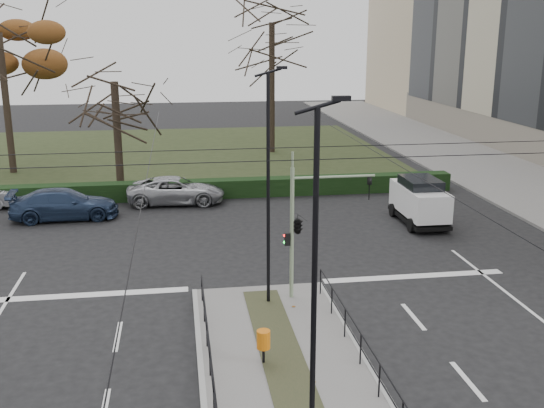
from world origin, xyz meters
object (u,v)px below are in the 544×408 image
Objects in this scene: litter_bin at (263,340)px; streetlamp_median_far at (269,188)px; parked_car_fourth at (176,190)px; traffic_light at (300,223)px; white_van at (420,200)px; bare_tree_center at (272,32)px; streetlamp_median_near at (315,297)px; parked_car_third at (64,204)px; bare_tree_near at (115,90)px.

litter_bin is 0.12× the size of streetlamp_median_far.
streetlamp_median_far is at bearing -164.68° from parked_car_fourth.
traffic_light is at bearing 14.49° from streetlamp_median_far.
bare_tree_center reaches higher than white_van.
streetlamp_median_near is 19.59m from white_van.
traffic_light is 0.87× the size of parked_car_third.
parked_car_third is 1.00× the size of parked_car_fourth.
parked_car_third is at bearing 125.83° from streetlamp_median_far.
traffic_light is at bearing -132.38° from white_van.
parked_car_third is 0.41× the size of bare_tree_center.
parked_car_third is 7.78m from bare_tree_near.
white_van is 0.50× the size of bare_tree_near.
white_van is at bearing 47.62° from traffic_light.
streetlamp_median_far is 12.38m from white_van.
bare_tree_near is at bearing -134.05° from bare_tree_center.
bare_tree_near reaches higher than white_van.
streetlamp_median_far is 1.90× the size of white_van.
parked_car_third is 17.40m from white_van.
parked_car_fourth is 0.41× the size of bare_tree_center.
parked_car_third is (-8.14, 20.53, -3.31)m from streetlamp_median_near.
streetlamp_median_far is 0.61× the size of bare_tree_center.
parked_car_fourth is at bearing 96.65° from streetlamp_median_near.
parked_car_third is at bearing 111.63° from streetlamp_median_near.
traffic_light is at bearing -160.19° from parked_car_fourth.
white_van is (9.29, 12.54, 0.35)m from litter_bin.
white_van is at bearing 44.69° from streetlamp_median_far.
bare_tree_near is (-14.78, 8.74, 4.67)m from white_van.
traffic_light is at bearing -96.60° from bare_tree_center.
streetlamp_median_far reaches higher than traffic_light.
streetlamp_median_far is at bearing -98.72° from bare_tree_center.
parked_car_fourth is at bearing -71.21° from parked_car_third.
parked_car_fourth is 1.26× the size of white_van.
white_van is at bearing 53.46° from litter_bin.
white_van reaches higher than parked_car_third.
bare_tree_center is at bearing -24.37° from parked_car_fourth.
litter_bin is at bearing -126.54° from white_van.
bare_tree_center is at bearing -41.28° from parked_car_third.
white_van is (11.58, -5.54, 0.45)m from parked_car_fourth.
parked_car_fourth is at bearing 106.69° from traffic_light.
traffic_light is 0.58× the size of streetlamp_median_far.
bare_tree_near is (-10.54, -10.89, -3.14)m from bare_tree_center.
traffic_light is 15.13m from parked_car_third.
litter_bin is 22.55m from bare_tree_near.
traffic_light is 14.47m from parked_car_fourth.
traffic_light reaches higher than litter_bin.
streetlamp_median_near is at bearing -99.22° from traffic_light.
bare_tree_center is (4.31, 28.10, 4.88)m from streetlamp_median_far.
streetlamp_median_near is 0.61× the size of bare_tree_center.
white_van is at bearing -77.80° from bare_tree_center.
bare_tree_near is at bearing 113.38° from traffic_light.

